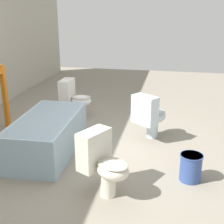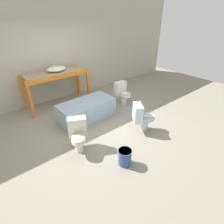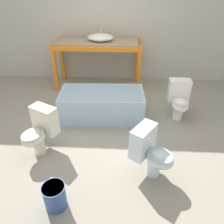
% 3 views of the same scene
% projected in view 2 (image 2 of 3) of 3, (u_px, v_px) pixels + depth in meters
% --- Properties ---
extents(ground_plane, '(12.00, 12.00, 0.00)m').
position_uv_depth(ground_plane, '(93.00, 122.00, 4.83)').
color(ground_plane, gray).
extents(warehouse_wall_rear, '(10.80, 0.08, 3.20)m').
position_uv_depth(warehouse_wall_rear, '(52.00, 51.00, 5.48)').
color(warehouse_wall_rear, '#B2AD9E').
rests_on(warehouse_wall_rear, ground_plane).
extents(shelving_rack, '(1.93, 0.72, 1.08)m').
position_uv_depth(shelving_rack, '(56.00, 78.00, 5.35)').
color(shelving_rack, orange).
rests_on(shelving_rack, ground_plane).
extents(sink_basin, '(0.57, 0.43, 0.24)m').
position_uv_depth(sink_basin, '(56.00, 69.00, 5.28)').
color(sink_basin, silver).
rests_on(sink_basin, shelving_rack).
extents(bathtub_main, '(1.56, 0.79, 0.52)m').
position_uv_depth(bathtub_main, '(87.00, 109.00, 4.85)').
color(bathtub_main, '#99B7CC').
rests_on(bathtub_main, ground_plane).
extents(toilet_near, '(0.56, 0.65, 0.71)m').
position_uv_depth(toilet_near, '(78.00, 134.00, 3.68)').
color(toilet_near, silver).
rests_on(toilet_near, ground_plane).
extents(toilet_far, '(0.65, 0.60, 0.71)m').
position_uv_depth(toilet_far, '(142.00, 116.00, 4.32)').
color(toilet_far, silver).
rests_on(toilet_far, ground_plane).
extents(toilet_extra, '(0.39, 0.55, 0.71)m').
position_uv_depth(toilet_extra, '(123.00, 92.00, 5.65)').
color(toilet_extra, white).
rests_on(toilet_extra, ground_plane).
extents(bucket_white, '(0.27, 0.27, 0.33)m').
position_uv_depth(bucket_white, '(125.00, 157.00, 3.39)').
color(bucket_white, '#334C8C').
rests_on(bucket_white, ground_plane).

